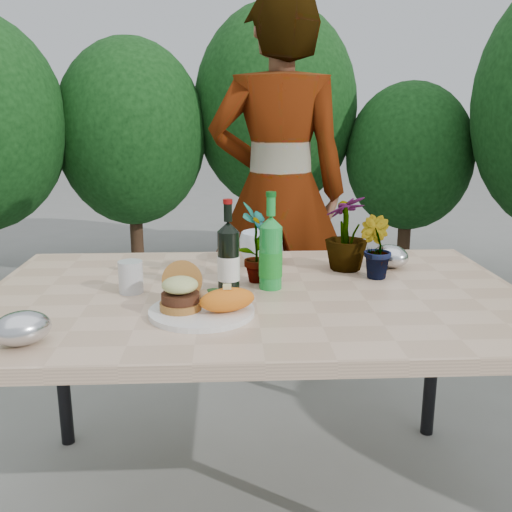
{
  "coord_description": "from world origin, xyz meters",
  "views": [
    {
      "loc": [
        -0.07,
        -1.62,
        1.27
      ],
      "look_at": [
        0.0,
        -0.08,
        0.88
      ],
      "focal_mm": 40.0,
      "sensor_mm": 36.0,
      "label": 1
    }
  ],
  "objects_px": {
    "patio_table": "(255,310)",
    "dinner_plate": "(202,312)",
    "wine_bottle": "(228,258)",
    "person": "(279,192)"
  },
  "relations": [
    {
      "from": "patio_table",
      "to": "dinner_plate",
      "type": "bearing_deg",
      "value": -128.4
    },
    {
      "from": "wine_bottle",
      "to": "person",
      "type": "xyz_separation_m",
      "value": [
        0.24,
        1.05,
        0.05
      ]
    },
    {
      "from": "patio_table",
      "to": "dinner_plate",
      "type": "distance_m",
      "value": 0.25
    },
    {
      "from": "dinner_plate",
      "to": "person",
      "type": "relative_size",
      "value": 0.16
    },
    {
      "from": "dinner_plate",
      "to": "person",
      "type": "height_order",
      "value": "person"
    },
    {
      "from": "patio_table",
      "to": "person",
      "type": "xyz_separation_m",
      "value": [
        0.16,
        1.05,
        0.21
      ]
    },
    {
      "from": "wine_bottle",
      "to": "patio_table",
      "type": "bearing_deg",
      "value": 15.35
    },
    {
      "from": "patio_table",
      "to": "person",
      "type": "height_order",
      "value": "person"
    },
    {
      "from": "patio_table",
      "to": "wine_bottle",
      "type": "height_order",
      "value": "wine_bottle"
    },
    {
      "from": "dinner_plate",
      "to": "person",
      "type": "xyz_separation_m",
      "value": [
        0.31,
        1.24,
        0.14
      ]
    }
  ]
}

